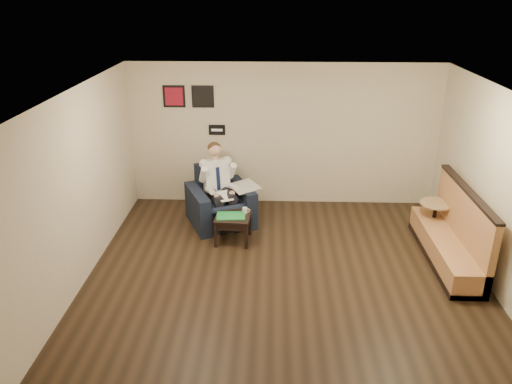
{
  "coord_description": "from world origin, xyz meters",
  "views": [
    {
      "loc": [
        -0.21,
        -6.4,
        4.13
      ],
      "look_at": [
        -0.48,
        1.2,
        0.95
      ],
      "focal_mm": 35.0,
      "sensor_mm": 36.0,
      "label": 1
    }
  ],
  "objects_px": {
    "cafe_table": "(434,220)",
    "armchair": "(220,197)",
    "green_folder": "(231,216)",
    "side_table": "(233,228)",
    "seated_man": "(222,190)",
    "coffee_mug": "(245,210)",
    "smartphone": "(237,211)",
    "banquette": "(449,226)"
  },
  "relations": [
    {
      "from": "banquette",
      "to": "cafe_table",
      "type": "height_order",
      "value": "banquette"
    },
    {
      "from": "side_table",
      "to": "green_folder",
      "type": "height_order",
      "value": "green_folder"
    },
    {
      "from": "armchair",
      "to": "smartphone",
      "type": "xyz_separation_m",
      "value": [
        0.35,
        -0.53,
        -0.04
      ]
    },
    {
      "from": "smartphone",
      "to": "seated_man",
      "type": "bearing_deg",
      "value": 140.11
    },
    {
      "from": "coffee_mug",
      "to": "armchair",
      "type": "bearing_deg",
      "value": 129.71
    },
    {
      "from": "seated_man",
      "to": "side_table",
      "type": "xyz_separation_m",
      "value": [
        0.23,
        -0.57,
        -0.47
      ]
    },
    {
      "from": "cafe_table",
      "to": "green_folder",
      "type": "bearing_deg",
      "value": -176.1
    },
    {
      "from": "cafe_table",
      "to": "armchair",
      "type": "bearing_deg",
      "value": 172.78
    },
    {
      "from": "side_table",
      "to": "banquette",
      "type": "distance_m",
      "value": 3.52
    },
    {
      "from": "side_table",
      "to": "seated_man",
      "type": "bearing_deg",
      "value": 111.97
    },
    {
      "from": "green_folder",
      "to": "banquette",
      "type": "height_order",
      "value": "banquette"
    },
    {
      "from": "seated_man",
      "to": "side_table",
      "type": "height_order",
      "value": "seated_man"
    },
    {
      "from": "armchair",
      "to": "coffee_mug",
      "type": "bearing_deg",
      "value": -74.11
    },
    {
      "from": "side_table",
      "to": "green_folder",
      "type": "relative_size",
      "value": 1.22
    },
    {
      "from": "green_folder",
      "to": "coffee_mug",
      "type": "height_order",
      "value": "coffee_mug"
    },
    {
      "from": "banquette",
      "to": "side_table",
      "type": "bearing_deg",
      "value": 171.53
    },
    {
      "from": "side_table",
      "to": "coffee_mug",
      "type": "height_order",
      "value": "coffee_mug"
    },
    {
      "from": "seated_man",
      "to": "smartphone",
      "type": "bearing_deg",
      "value": -77.85
    },
    {
      "from": "coffee_mug",
      "to": "side_table",
      "type": "bearing_deg",
      "value": -150.45
    },
    {
      "from": "armchair",
      "to": "green_folder",
      "type": "distance_m",
      "value": 0.76
    },
    {
      "from": "smartphone",
      "to": "side_table",
      "type": "bearing_deg",
      "value": -97.35
    },
    {
      "from": "green_folder",
      "to": "side_table",
      "type": "bearing_deg",
      "value": 29.55
    },
    {
      "from": "green_folder",
      "to": "cafe_table",
      "type": "bearing_deg",
      "value": 3.9
    },
    {
      "from": "armchair",
      "to": "cafe_table",
      "type": "distance_m",
      "value": 3.79
    },
    {
      "from": "coffee_mug",
      "to": "cafe_table",
      "type": "distance_m",
      "value": 3.28
    },
    {
      "from": "side_table",
      "to": "green_folder",
      "type": "distance_m",
      "value": 0.25
    },
    {
      "from": "smartphone",
      "to": "cafe_table",
      "type": "relative_size",
      "value": 0.22
    },
    {
      "from": "seated_man",
      "to": "armchair",
      "type": "bearing_deg",
      "value": 90.0
    },
    {
      "from": "seated_man",
      "to": "coffee_mug",
      "type": "bearing_deg",
      "value": -70.74
    },
    {
      "from": "green_folder",
      "to": "smartphone",
      "type": "relative_size",
      "value": 3.21
    },
    {
      "from": "green_folder",
      "to": "banquette",
      "type": "bearing_deg",
      "value": -8.09
    },
    {
      "from": "seated_man",
      "to": "side_table",
      "type": "relative_size",
      "value": 2.44
    },
    {
      "from": "banquette",
      "to": "smartphone",
      "type": "bearing_deg",
      "value": 168.67
    },
    {
      "from": "armchair",
      "to": "coffee_mug",
      "type": "distance_m",
      "value": 0.76
    },
    {
      "from": "green_folder",
      "to": "smartphone",
      "type": "height_order",
      "value": "green_folder"
    },
    {
      "from": "green_folder",
      "to": "armchair",
      "type": "bearing_deg",
      "value": 109.44
    },
    {
      "from": "armchair",
      "to": "banquette",
      "type": "bearing_deg",
      "value": -41.74
    },
    {
      "from": "green_folder",
      "to": "cafe_table",
      "type": "distance_m",
      "value": 3.52
    },
    {
      "from": "seated_man",
      "to": "green_folder",
      "type": "bearing_deg",
      "value": -95.33
    },
    {
      "from": "green_folder",
      "to": "coffee_mug",
      "type": "relative_size",
      "value": 4.74
    },
    {
      "from": "coffee_mug",
      "to": "smartphone",
      "type": "distance_m",
      "value": 0.15
    },
    {
      "from": "seated_man",
      "to": "coffee_mug",
      "type": "distance_m",
      "value": 0.66
    }
  ]
}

